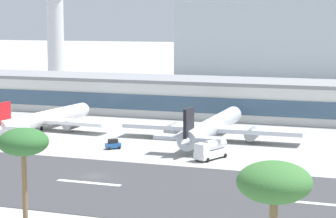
% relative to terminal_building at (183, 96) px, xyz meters
% --- Properties ---
extents(ground_plane, '(1400.00, 1400.00, 0.00)m').
position_rel_terminal_building_xyz_m(ground_plane, '(11.32, -82.34, -5.40)').
color(ground_plane, '#9E9E99').
extents(runway_strip, '(800.00, 35.80, 0.08)m').
position_rel_terminal_building_xyz_m(runway_strip, '(11.32, -87.19, -5.36)').
color(runway_strip, '#38383A').
rests_on(runway_strip, ground_plane).
extents(runway_centreline_dash_4, '(12.00, 1.20, 0.01)m').
position_rel_terminal_building_xyz_m(runway_centreline_dash_4, '(12.61, -87.19, -5.32)').
color(runway_centreline_dash_4, white).
rests_on(runway_centreline_dash_4, runway_strip).
extents(runway_centreline_dash_5, '(12.00, 1.20, 0.01)m').
position_rel_terminal_building_xyz_m(runway_centreline_dash_5, '(52.93, -87.19, -5.32)').
color(runway_centreline_dash_5, white).
rests_on(runway_centreline_dash_5, runway_strip).
extents(terminal_building, '(182.26, 22.82, 10.79)m').
position_rel_terminal_building_xyz_m(terminal_building, '(0.00, 0.00, 0.00)').
color(terminal_building, silver).
rests_on(terminal_building, ground_plane).
extents(control_tower, '(14.08, 14.08, 48.88)m').
position_rel_terminal_building_xyz_m(control_tower, '(-70.40, 49.29, 24.89)').
color(control_tower, silver).
rests_on(control_tower, ground_plane).
extents(distant_hotel_block, '(106.11, 28.90, 36.45)m').
position_rel_terminal_building_xyz_m(distant_hotel_block, '(11.45, 123.66, 12.82)').
color(distant_hotel_block, '#A8B2BC').
rests_on(distant_hotel_block, ground_plane).
extents(airliner_red_tail_gate_0, '(37.21, 42.59, 8.89)m').
position_rel_terminal_building_xyz_m(airliner_red_tail_gate_0, '(-24.13, -40.56, -2.57)').
color(airliner_red_tail_gate_0, white).
rests_on(airliner_red_tail_gate_0, ground_plane).
extents(airliner_black_tail_gate_1, '(42.77, 47.80, 9.97)m').
position_rel_terminal_building_xyz_m(airliner_black_tail_gate_1, '(20.81, -40.88, -2.23)').
color(airliner_black_tail_gate_1, silver).
rests_on(airliner_black_tail_gate_1, ground_plane).
extents(service_fuel_truck_0, '(5.36, 8.88, 3.95)m').
position_rel_terminal_building_xyz_m(service_fuel_truck_0, '(26.75, -60.58, -3.37)').
color(service_fuel_truck_0, white).
rests_on(service_fuel_truck_0, ground_plane).
extents(service_baggage_tug_2, '(3.37, 3.41, 2.20)m').
position_rel_terminal_building_xyz_m(service_baggage_tug_2, '(3.52, -57.42, -4.36)').
color(service_baggage_tug_2, '#23569E').
rests_on(service_baggage_tug_2, ground_plane).
extents(palm_tree_2, '(6.39, 6.39, 16.23)m').
position_rel_terminal_building_xyz_m(palm_tree_2, '(53.87, -134.42, 8.71)').
color(palm_tree_2, brown).
rests_on(palm_tree_2, ground_plane).
extents(palm_tree_3, '(6.40, 6.40, 14.53)m').
position_rel_terminal_building_xyz_m(palm_tree_3, '(18.78, -117.22, 7.14)').
color(palm_tree_3, brown).
rests_on(palm_tree_3, ground_plane).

